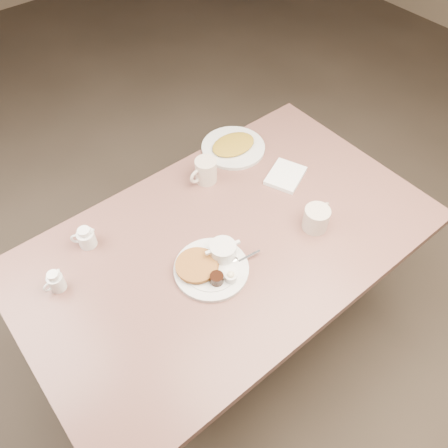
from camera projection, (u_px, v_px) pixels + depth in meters
room at (229, 81)px, 1.11m from camera, size 7.04×8.04×2.84m
diner_table at (227, 266)px, 1.74m from camera, size 1.50×0.90×0.75m
main_plate at (212, 264)px, 1.52m from camera, size 0.33×0.32×0.07m
coffee_mug_near at (317, 218)px, 1.62m from camera, size 0.14×0.11×0.09m
napkin at (285, 176)px, 1.81m from camera, size 0.20×0.18×0.02m
coffee_mug_far at (205, 171)px, 1.77m from camera, size 0.13×0.09×0.10m
creamer_left at (56, 281)px, 1.46m from camera, size 0.08×0.06×0.08m
creamer_right at (86, 238)px, 1.57m from camera, size 0.08×0.07×0.08m
hash_plate at (233, 146)px, 1.91m from camera, size 0.28×0.28×0.04m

